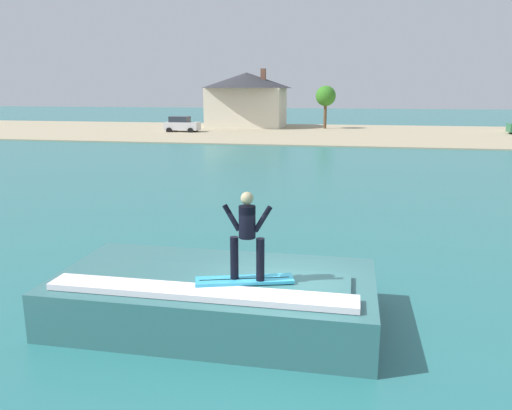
% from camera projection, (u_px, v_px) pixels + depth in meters
% --- Properties ---
extents(ground_plane, '(260.00, 260.00, 0.00)m').
position_uv_depth(ground_plane, '(282.00, 333.00, 10.12)').
color(ground_plane, '#297071').
extents(wave_crest, '(6.58, 3.40, 1.13)m').
position_uv_depth(wave_crest, '(215.00, 297.00, 10.56)').
color(wave_crest, '#356C6D').
rests_on(wave_crest, ground_plane).
extents(surfboard, '(1.95, 0.97, 0.06)m').
position_uv_depth(surfboard, '(245.00, 280.00, 9.78)').
color(surfboard, '#33A5CC').
rests_on(surfboard, wave_crest).
extents(surfer, '(0.96, 0.32, 1.73)m').
position_uv_depth(surfer, '(247.00, 231.00, 9.53)').
color(surfer, black).
rests_on(surfer, surfboard).
extents(shoreline_bank, '(120.00, 27.63, 0.12)m').
position_uv_depth(shoreline_bank, '(343.00, 133.00, 56.40)').
color(shoreline_bank, tan).
rests_on(shoreline_bank, ground_plane).
extents(car_near_shore, '(3.89, 2.10, 1.86)m').
position_uv_depth(car_near_shore, '(182.00, 124.00, 57.68)').
color(car_near_shore, silver).
rests_on(car_near_shore, ground_plane).
extents(house_with_chimney, '(11.73, 11.73, 7.42)m').
position_uv_depth(house_with_chimney, '(247.00, 96.00, 64.89)').
color(house_with_chimney, beige).
rests_on(house_with_chimney, ground_plane).
extents(tree_tall_bare, '(2.46, 2.46, 5.32)m').
position_uv_depth(tree_tall_bare, '(326.00, 97.00, 61.89)').
color(tree_tall_bare, brown).
rests_on(tree_tall_bare, ground_plane).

